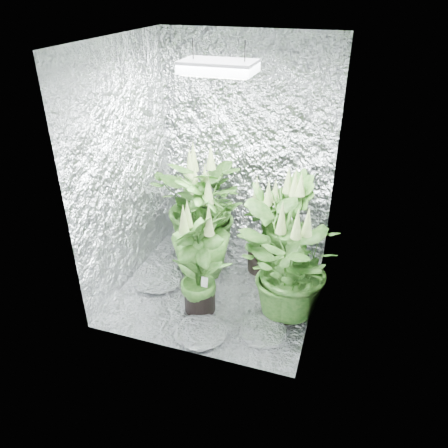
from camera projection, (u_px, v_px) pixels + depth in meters
ground at (220, 286)px, 3.81m from camera, size 1.60×1.60×0.00m
walls at (219, 181)px, 3.32m from camera, size 1.62×1.62×2.00m
ceiling at (218, 39)px, 2.82m from camera, size 1.60×1.60×0.01m
grow_lamp at (219, 67)px, 2.91m from camera, size 0.50×0.30×0.22m
plant_a at (204, 205)px, 4.03m from camera, size 1.13×1.13×1.09m
plant_b at (263, 232)px, 3.83m from camera, size 0.57×0.57×0.89m
plant_c at (289, 224)px, 3.88m from camera, size 0.54×0.54×0.97m
plant_d at (201, 230)px, 3.74m from camera, size 0.71×0.71×1.01m
plant_e at (289, 269)px, 3.27m from camera, size 0.96×0.96×0.94m
plant_f at (199, 263)px, 3.33m from camera, size 0.64×0.64×0.97m
circulation_fan at (298, 261)px, 3.89m from camera, size 0.18×0.28×0.34m
plant_label at (204, 282)px, 3.36m from camera, size 0.05×0.03×0.08m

